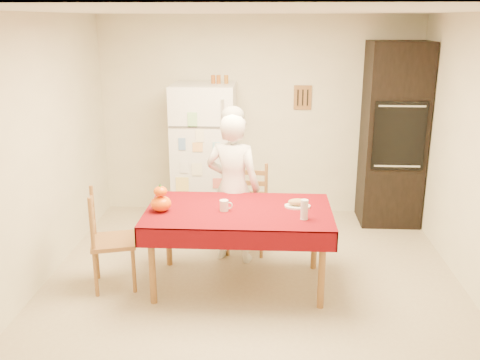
# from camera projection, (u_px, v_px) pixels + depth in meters

# --- Properties ---
(floor) EXTENTS (4.50, 4.50, 0.00)m
(floor) POSITION_uv_depth(u_px,v_px,m) (252.00, 291.00, 4.99)
(floor) COLOR tan
(floor) RESTS_ON ground
(room_shell) EXTENTS (4.02, 4.52, 2.51)m
(room_shell) POSITION_uv_depth(u_px,v_px,m) (253.00, 119.00, 4.52)
(room_shell) COLOR #EBE4C6
(room_shell) RESTS_ON ground
(refrigerator) EXTENTS (0.75, 0.74, 1.70)m
(refrigerator) POSITION_uv_depth(u_px,v_px,m) (205.00, 154.00, 6.57)
(refrigerator) COLOR white
(refrigerator) RESTS_ON floor
(oven_cabinet) EXTENTS (0.70, 0.62, 2.20)m
(oven_cabinet) POSITION_uv_depth(u_px,v_px,m) (393.00, 135.00, 6.42)
(oven_cabinet) COLOR black
(oven_cabinet) RESTS_ON floor
(dining_table) EXTENTS (1.70, 1.00, 0.76)m
(dining_table) POSITION_uv_depth(u_px,v_px,m) (239.00, 216.00, 4.92)
(dining_table) COLOR brown
(dining_table) RESTS_ON floor
(chair_far) EXTENTS (0.46, 0.45, 0.95)m
(chair_far) POSITION_uv_depth(u_px,v_px,m) (248.00, 205.00, 5.80)
(chair_far) COLOR brown
(chair_far) RESTS_ON floor
(chair_left) EXTENTS (0.50, 0.51, 0.95)m
(chair_left) POSITION_uv_depth(u_px,v_px,m) (106.00, 236.00, 4.95)
(chair_left) COLOR brown
(chair_left) RESTS_ON floor
(seated_woman) EXTENTS (0.65, 0.51, 1.57)m
(seated_woman) POSITION_uv_depth(u_px,v_px,m) (233.00, 188.00, 5.45)
(seated_woman) COLOR white
(seated_woman) RESTS_ON floor
(coffee_mug) EXTENTS (0.08, 0.08, 0.10)m
(coffee_mug) POSITION_uv_depth(u_px,v_px,m) (224.00, 205.00, 4.86)
(coffee_mug) COLOR white
(coffee_mug) RESTS_ON dining_table
(pumpkin_lower) EXTENTS (0.19, 0.19, 0.14)m
(pumpkin_lower) POSITION_uv_depth(u_px,v_px,m) (161.00, 204.00, 4.84)
(pumpkin_lower) COLOR red
(pumpkin_lower) RESTS_ON dining_table
(pumpkin_upper) EXTENTS (0.12, 0.12, 0.09)m
(pumpkin_upper) POSITION_uv_depth(u_px,v_px,m) (160.00, 191.00, 4.81)
(pumpkin_upper) COLOR #E73C05
(pumpkin_upper) RESTS_ON pumpkin_lower
(wine_glass) EXTENTS (0.07, 0.07, 0.18)m
(wine_glass) POSITION_uv_depth(u_px,v_px,m) (304.00, 209.00, 4.64)
(wine_glass) COLOR silver
(wine_glass) RESTS_ON dining_table
(bread_plate) EXTENTS (0.24, 0.24, 0.02)m
(bread_plate) POSITION_uv_depth(u_px,v_px,m) (298.00, 206.00, 4.96)
(bread_plate) COLOR white
(bread_plate) RESTS_ON dining_table
(bread_loaf) EXTENTS (0.18, 0.10, 0.06)m
(bread_loaf) POSITION_uv_depth(u_px,v_px,m) (298.00, 202.00, 4.95)
(bread_loaf) COLOR #A58551
(bread_loaf) RESTS_ON bread_plate
(spice_jar_left) EXTENTS (0.05, 0.05, 0.10)m
(spice_jar_left) POSITION_uv_depth(u_px,v_px,m) (213.00, 79.00, 6.35)
(spice_jar_left) COLOR #944B1A
(spice_jar_left) RESTS_ON refrigerator
(spice_jar_mid) EXTENTS (0.05, 0.05, 0.10)m
(spice_jar_mid) POSITION_uv_depth(u_px,v_px,m) (219.00, 79.00, 6.35)
(spice_jar_mid) COLOR #914E1A
(spice_jar_mid) RESTS_ON refrigerator
(spice_jar_right) EXTENTS (0.05, 0.05, 0.10)m
(spice_jar_right) POSITION_uv_depth(u_px,v_px,m) (226.00, 79.00, 6.35)
(spice_jar_right) COLOR #975C1B
(spice_jar_right) RESTS_ON refrigerator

